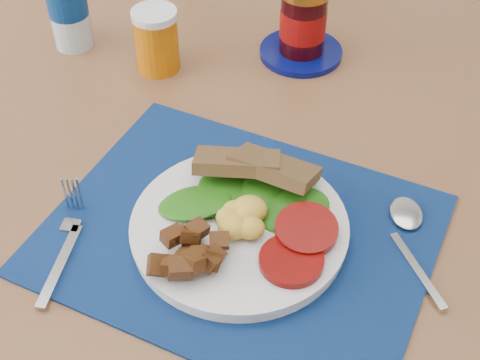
{
  "coord_description": "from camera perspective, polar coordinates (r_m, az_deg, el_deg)",
  "views": [
    {
      "loc": [
        0.06,
        -0.48,
        1.36
      ],
      "look_at": [
        0.05,
        0.09,
        0.8
      ],
      "focal_mm": 50.0,
      "sensor_mm": 36.0,
      "label": 1
    }
  ],
  "objects": [
    {
      "name": "juice_glass",
      "position": [
        1.05,
        -7.12,
        11.63
      ],
      "size": [
        0.07,
        0.07,
        0.09
      ],
      "primitive_type": "cylinder",
      "color": "#BC5D05",
      "rests_on": "table"
    },
    {
      "name": "fork",
      "position": [
        0.82,
        -14.54,
        -4.93
      ],
      "size": [
        0.03,
        0.17,
        0.0
      ],
      "rotation": [
        0.0,
        0.0,
        -0.15
      ],
      "color": "#B2B5BA",
      "rests_on": "placemat"
    },
    {
      "name": "jam_on_saucer",
      "position": [
        1.08,
        5.38,
        12.95
      ],
      "size": [
        0.13,
        0.13,
        0.12
      ],
      "color": "#050B55",
      "rests_on": "table"
    },
    {
      "name": "placemat",
      "position": [
        0.81,
        -0.06,
        -4.63
      ],
      "size": [
        0.55,
        0.51,
        0.0
      ],
      "primitive_type": "cube",
      "rotation": [
        0.0,
        0.0,
        -0.42
      ],
      "color": "black",
      "rests_on": "table"
    },
    {
      "name": "table",
      "position": [
        0.98,
        -2.81,
        -1.08
      ],
      "size": [
        1.4,
        0.9,
        0.75
      ],
      "color": "brown",
      "rests_on": "ground"
    },
    {
      "name": "chair_far",
      "position": [
        1.55,
        2.39,
        14.2
      ],
      "size": [
        0.53,
        0.51,
        1.15
      ],
      "rotation": [
        0.0,
        0.0,
        3.43
      ],
      "color": "#533C1E",
      "rests_on": "ground"
    },
    {
      "name": "spoon",
      "position": [
        0.83,
        14.25,
        -4.28
      ],
      "size": [
        0.05,
        0.17,
        0.0
      ],
      "rotation": [
        0.0,
        0.0,
        0.36
      ],
      "color": "#B2B5BA",
      "rests_on": "placemat"
    },
    {
      "name": "breakfast_plate",
      "position": [
        0.79,
        -0.44,
        -3.87
      ],
      "size": [
        0.26,
        0.26,
        0.06
      ],
      "rotation": [
        0.0,
        0.0,
        -0.2
      ],
      "color": "silver",
      "rests_on": "placemat"
    }
  ]
}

